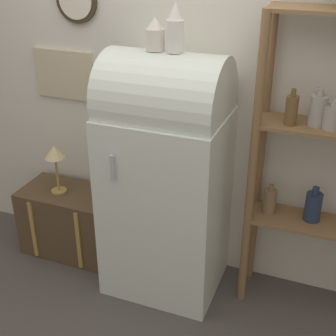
{
  "coord_description": "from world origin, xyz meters",
  "views": [
    {
      "loc": [
        0.94,
        -2.12,
        2.17
      ],
      "look_at": [
        0.01,
        0.25,
        0.87
      ],
      "focal_mm": 50.0,
      "sensor_mm": 36.0,
      "label": 1
    }
  ],
  "objects_px": {
    "vase_center": "(175,29)",
    "refrigerator": "(166,175)",
    "suitcase_trunk": "(70,221)",
    "vase_left": "(155,35)",
    "desk_lamp": "(55,157)"
  },
  "relations": [
    {
      "from": "vase_center",
      "to": "desk_lamp",
      "type": "distance_m",
      "value": 1.28
    },
    {
      "from": "suitcase_trunk",
      "to": "desk_lamp",
      "type": "height_order",
      "value": "desk_lamp"
    },
    {
      "from": "refrigerator",
      "to": "suitcase_trunk",
      "type": "height_order",
      "value": "refrigerator"
    },
    {
      "from": "refrigerator",
      "to": "vase_left",
      "type": "distance_m",
      "value": 0.85
    },
    {
      "from": "refrigerator",
      "to": "desk_lamp",
      "type": "relative_size",
      "value": 4.4
    },
    {
      "from": "refrigerator",
      "to": "vase_left",
      "type": "height_order",
      "value": "vase_left"
    },
    {
      "from": "refrigerator",
      "to": "suitcase_trunk",
      "type": "xyz_separation_m",
      "value": [
        -0.79,
        0.06,
        -0.57
      ]
    },
    {
      "from": "refrigerator",
      "to": "desk_lamp",
      "type": "height_order",
      "value": "refrigerator"
    },
    {
      "from": "suitcase_trunk",
      "to": "vase_left",
      "type": "distance_m",
      "value": 1.59
    },
    {
      "from": "refrigerator",
      "to": "suitcase_trunk",
      "type": "bearing_deg",
      "value": 175.36
    },
    {
      "from": "vase_center",
      "to": "vase_left",
      "type": "bearing_deg",
      "value": 178.26
    },
    {
      "from": "vase_center",
      "to": "desk_lamp",
      "type": "height_order",
      "value": "vase_center"
    },
    {
      "from": "desk_lamp",
      "to": "refrigerator",
      "type": "bearing_deg",
      "value": -2.69
    },
    {
      "from": "vase_center",
      "to": "refrigerator",
      "type": "bearing_deg",
      "value": 178.49
    },
    {
      "from": "vase_left",
      "to": "vase_center",
      "type": "relative_size",
      "value": 0.68
    }
  ]
}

